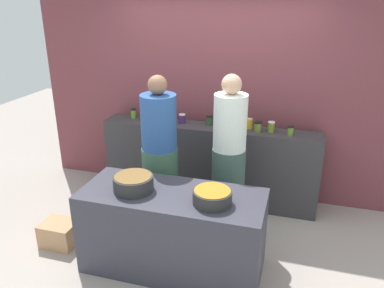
% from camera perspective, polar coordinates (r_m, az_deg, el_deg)
% --- Properties ---
extents(ground, '(12.00, 12.00, 0.00)m').
position_cam_1_polar(ground, '(4.19, -1.40, -15.24)').
color(ground, '#A79A91').
extents(storefront_wall, '(4.80, 0.12, 3.00)m').
position_cam_1_polar(storefront_wall, '(4.87, 3.71, 9.49)').
color(storefront_wall, brown).
rests_on(storefront_wall, ground).
extents(display_shelf, '(2.70, 0.36, 1.00)m').
position_cam_1_polar(display_shelf, '(4.85, 2.50, -2.97)').
color(display_shelf, '#373538').
rests_on(display_shelf, ground).
extents(prep_table, '(1.70, 0.70, 0.81)m').
position_cam_1_polar(prep_table, '(3.72, -2.90, -12.84)').
color(prep_table, '#353541').
rests_on(prep_table, ground).
extents(preserve_jar_0, '(0.07, 0.07, 0.12)m').
position_cam_1_polar(preserve_jar_0, '(5.03, -8.73, 4.54)').
color(preserve_jar_0, '#60982E').
rests_on(preserve_jar_0, display_shelf).
extents(preserve_jar_1, '(0.08, 0.08, 0.11)m').
position_cam_1_polar(preserve_jar_1, '(4.94, -7.17, 4.23)').
color(preserve_jar_1, orange).
rests_on(preserve_jar_1, display_shelf).
extents(preserve_jar_2, '(0.08, 0.08, 0.15)m').
position_cam_1_polar(preserve_jar_2, '(4.82, -5.60, 4.08)').
color(preserve_jar_2, gold).
rests_on(preserve_jar_2, display_shelf).
extents(preserve_jar_3, '(0.08, 0.08, 0.11)m').
position_cam_1_polar(preserve_jar_3, '(4.77, -1.48, 3.82)').
color(preserve_jar_3, '#42235F').
rests_on(preserve_jar_3, display_shelf).
extents(preserve_jar_4, '(0.08, 0.08, 0.12)m').
position_cam_1_polar(preserve_jar_4, '(4.70, 2.63, 3.54)').
color(preserve_jar_4, '#334D2D').
rests_on(preserve_jar_4, display_shelf).
extents(preserve_jar_5, '(0.07, 0.07, 0.11)m').
position_cam_1_polar(preserve_jar_5, '(4.55, 6.23, 2.75)').
color(preserve_jar_5, '#924C0A').
rests_on(preserve_jar_5, display_shelf).
extents(preserve_jar_6, '(0.08, 0.08, 0.12)m').
position_cam_1_polar(preserve_jar_6, '(4.63, 8.58, 3.06)').
color(preserve_jar_6, yellow).
rests_on(preserve_jar_6, display_shelf).
extents(preserve_jar_7, '(0.09, 0.09, 0.12)m').
position_cam_1_polar(preserve_jar_7, '(4.53, 9.79, 2.58)').
color(preserve_jar_7, olive).
rests_on(preserve_jar_7, display_shelf).
extents(preserve_jar_8, '(0.08, 0.08, 0.13)m').
position_cam_1_polar(preserve_jar_8, '(4.53, 11.75, 2.51)').
color(preserve_jar_8, olive).
rests_on(preserve_jar_8, display_shelf).
extents(preserve_jar_9, '(0.07, 0.07, 0.11)m').
position_cam_1_polar(preserve_jar_9, '(4.49, 14.52, 1.93)').
color(preserve_jar_9, olive).
rests_on(preserve_jar_9, display_shelf).
extents(cooking_pot_left, '(0.37, 0.37, 0.15)m').
position_cam_1_polar(cooking_pot_left, '(3.56, -8.76, -5.79)').
color(cooking_pot_left, '#2D2D2D').
rests_on(cooking_pot_left, prep_table).
extents(cooking_pot_center, '(0.34, 0.34, 0.13)m').
position_cam_1_polar(cooking_pot_center, '(3.32, 3.04, -7.88)').
color(cooking_pot_center, '#2D2D2D').
rests_on(cooking_pot_center, prep_table).
extents(cook_with_tongs, '(0.39, 0.39, 1.75)m').
position_cam_1_polar(cook_with_tongs, '(4.18, -4.79, -2.81)').
color(cook_with_tongs, '#3F654E').
rests_on(cook_with_tongs, ground).
extents(cook_in_cap, '(0.36, 0.36, 1.77)m').
position_cam_1_polar(cook_in_cap, '(4.14, 5.50, -2.85)').
color(cook_in_cap, '#3D584F').
rests_on(cook_in_cap, ground).
extents(bread_crate, '(0.37, 0.31, 0.26)m').
position_cam_1_polar(bread_crate, '(4.41, -19.10, -12.46)').
color(bread_crate, tan).
rests_on(bread_crate, ground).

